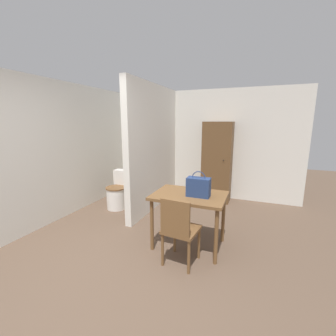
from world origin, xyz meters
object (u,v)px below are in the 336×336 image
dining_table (189,201)px  handbag (198,187)px  wooden_chair (179,229)px  toilet (118,193)px  wooden_cabinet (217,162)px

dining_table → handbag: bearing=-15.6°
handbag → wooden_chair: bearing=-104.3°
handbag → toilet: bearing=154.6°
toilet → handbag: size_ratio=2.17×
wooden_chair → dining_table: bearing=97.9°
dining_table → wooden_chair: 0.53m
toilet → handbag: handbag is taller
toilet → dining_table: bearing=-26.0°
wooden_chair → toilet: size_ratio=1.17×
toilet → handbag: (1.95, -0.92, 0.60)m
dining_table → wooden_chair: size_ratio=1.13×
wooden_chair → wooden_cabinet: 2.63m
dining_table → wooden_cabinet: (0.02, 2.10, 0.21)m
wooden_cabinet → dining_table: bearing=-90.6°
wooden_chair → handbag: size_ratio=2.54×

